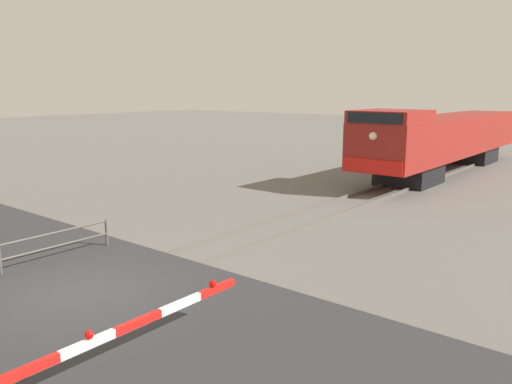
# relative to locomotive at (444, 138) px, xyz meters

# --- Properties ---
(ground_plane) EXTENTS (160.00, 160.00, 0.00)m
(ground_plane) POSITION_rel_locomotive_xyz_m (0.00, -23.82, -2.02)
(ground_plane) COLOR #605E59
(rail_track_left) EXTENTS (0.08, 80.00, 0.15)m
(rail_track_left) POSITION_rel_locomotive_xyz_m (-0.72, -23.82, -1.94)
(rail_track_left) COLOR #59544C
(rail_track_left) RESTS_ON ground_plane
(rail_track_right) EXTENTS (0.08, 80.00, 0.15)m
(rail_track_right) POSITION_rel_locomotive_xyz_m (0.72, -23.82, -1.94)
(rail_track_right) COLOR #59544C
(rail_track_right) RESTS_ON ground_plane
(road_surface) EXTENTS (36.00, 6.38, 0.15)m
(road_surface) POSITION_rel_locomotive_xyz_m (0.00, -23.82, -1.94)
(road_surface) COLOR #2D2D30
(road_surface) RESTS_ON ground_plane
(locomotive) EXTENTS (3.05, 19.09, 3.84)m
(locomotive) POSITION_rel_locomotive_xyz_m (0.00, 0.00, 0.00)
(locomotive) COLOR black
(locomotive) RESTS_ON ground_plane
(guard_railing) EXTENTS (0.08, 3.26, 0.95)m
(guard_railing) POSITION_rel_locomotive_xyz_m (-2.63, -22.86, -1.39)
(guard_railing) COLOR #4C4742
(guard_railing) RESTS_ON ground_plane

